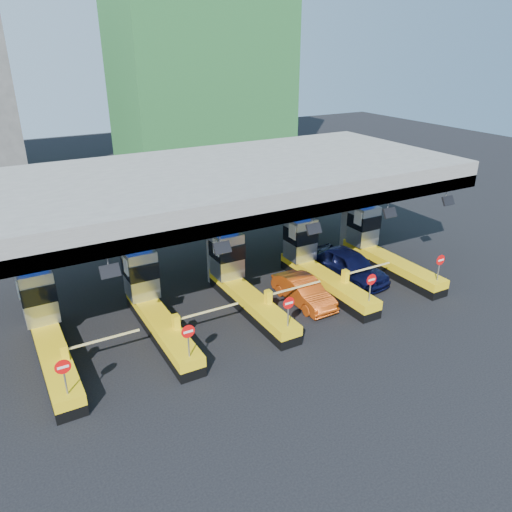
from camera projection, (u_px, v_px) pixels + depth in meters
ground at (242, 304)px, 27.63m from camera, size 120.00×120.00×0.00m
toll_canopy at (217, 184)px, 27.49m from camera, size 28.00×12.09×7.00m
toll_lane_far_left at (46, 326)px, 22.78m from camera, size 4.43×8.00×4.16m
toll_lane_left at (152, 300)px, 25.04m from camera, size 4.43×8.00×4.16m
toll_lane_center at (240, 279)px, 27.30m from camera, size 4.43×8.00×4.16m
toll_lane_right at (314, 261)px, 29.56m from camera, size 4.43×8.00×4.16m
toll_lane_far_right at (378, 245)px, 31.82m from camera, size 4.43×8.00×4.16m
bg_building_scaffold at (199, 35)px, 53.07m from camera, size 18.00×12.00×28.00m
van at (349, 265)px, 30.15m from camera, size 2.61×5.60×1.86m
red_car at (304, 291)px, 27.42m from camera, size 1.59×4.43×1.45m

